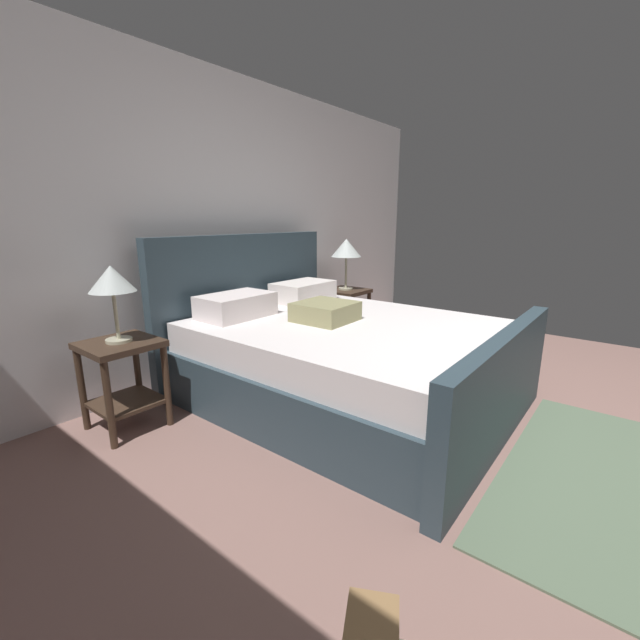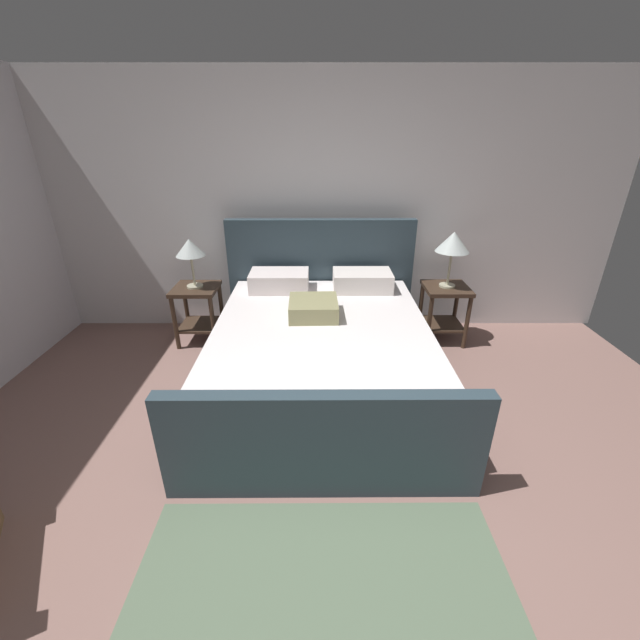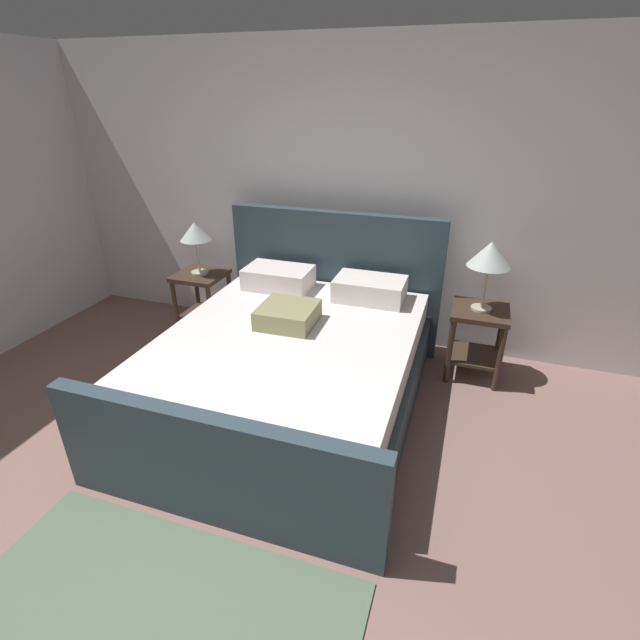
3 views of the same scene
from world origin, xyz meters
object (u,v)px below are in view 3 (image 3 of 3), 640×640
object	(u,v)px
nightstand_right	(477,331)
table_lamp_left	(195,233)
nightstand_left	(202,293)
bed	(293,363)
table_lamp_right	(490,256)

from	to	relation	value
nightstand_right	table_lamp_left	bearing A→B (deg)	-179.66
nightstand_right	nightstand_left	size ratio (longest dim) A/B	1.00
nightstand_right	nightstand_left	xyz separation A→B (m)	(-2.54, -0.02, 0.00)
bed	nightstand_right	xyz separation A→B (m)	(1.27, 0.85, 0.05)
nightstand_left	table_lamp_left	bearing A→B (deg)	0.00
table_lamp_right	nightstand_left	world-z (taller)	table_lamp_right
nightstand_right	bed	bearing A→B (deg)	-146.17
table_lamp_right	nightstand_left	size ratio (longest dim) A/B	0.92
nightstand_right	nightstand_left	world-z (taller)	same
nightstand_right	table_lamp_right	size ratio (longest dim) A/B	1.08
table_lamp_right	bed	bearing A→B (deg)	-146.17
nightstand_left	nightstand_right	bearing A→B (deg)	0.34
bed	table_lamp_left	distance (m)	1.65
table_lamp_right	table_lamp_left	bearing A→B (deg)	-179.66
bed	nightstand_right	bearing A→B (deg)	33.83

